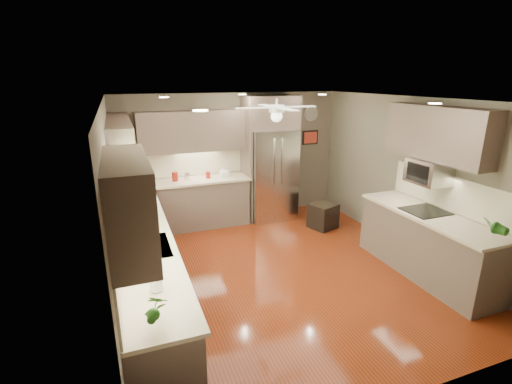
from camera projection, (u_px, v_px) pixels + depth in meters
floor at (282, 270)px, 5.57m from camera, size 5.00×5.00×0.00m
ceiling at (286, 100)px, 4.83m from camera, size 5.00×5.00×0.00m
wall_back at (232, 157)px, 7.44m from camera, size 4.50×0.00×4.50m
wall_front at (415, 277)px, 2.97m from camera, size 4.50×0.00×4.50m
wall_left at (114, 210)px, 4.45m from camera, size 0.00×5.00×5.00m
wall_right at (411, 177)px, 5.96m from camera, size 0.00×5.00×5.00m
canister_a at (175, 177)px, 6.85m from camera, size 0.15×0.15×0.18m
canister_b at (187, 176)px, 6.94m from camera, size 0.09×0.09×0.14m
canister_d at (208, 175)px, 7.05m from camera, size 0.09×0.09×0.13m
soap_bottle at (132, 227)px, 4.50m from camera, size 0.11×0.11×0.19m
potted_plant_left at (157, 308)px, 2.82m from camera, size 0.20×0.16×0.32m
potted_plant_right at (494, 227)px, 4.33m from camera, size 0.19×0.15×0.33m
bowl at (225, 175)px, 7.16m from camera, size 0.25×0.25×0.06m
left_run at (144, 258)px, 4.91m from camera, size 0.65×4.70×1.45m
back_run at (201, 202)px, 7.16m from camera, size 1.85×0.65×1.45m
uppers at (218, 142)px, 5.40m from camera, size 4.50×4.70×0.95m
window at (114, 199)px, 3.92m from camera, size 0.05×1.12×0.92m
sink at (147, 249)px, 4.21m from camera, size 0.50×0.70×0.32m
refrigerator at (271, 161)px, 7.38m from camera, size 1.06×0.75×2.45m
right_run at (427, 243)px, 5.36m from camera, size 0.70×2.20×1.45m
microwave at (429, 172)px, 5.32m from camera, size 0.43×0.55×0.34m
ceiling_fan at (277, 111)px, 5.15m from camera, size 1.18×1.18×0.32m
recessed_lights at (271, 99)px, 5.18m from camera, size 2.84×3.14×0.01m
wall_clock at (311, 114)px, 7.77m from camera, size 0.30×0.03×0.30m
framed_print at (310, 137)px, 7.92m from camera, size 0.36×0.03×0.30m
stool at (323, 216)px, 7.11m from camera, size 0.56×0.56×0.50m
paper_towel at (155, 277)px, 3.28m from camera, size 0.11×0.11×0.27m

